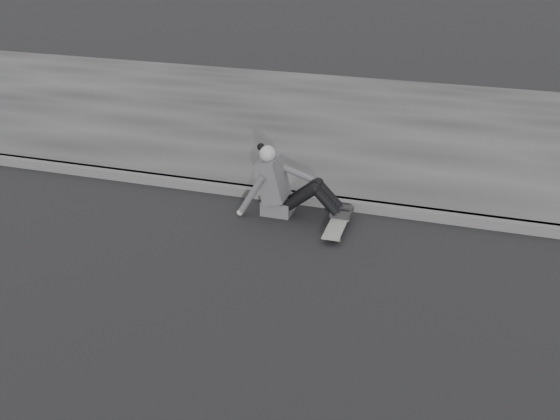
{
  "coord_description": "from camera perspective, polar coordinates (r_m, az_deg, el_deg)",
  "views": [
    {
      "loc": [
        0.97,
        -4.37,
        3.45
      ],
      "look_at": [
        -0.77,
        1.33,
        0.5
      ],
      "focal_mm": 40.0,
      "sensor_mm": 36.0,
      "label": 1
    }
  ],
  "objects": [
    {
      "name": "curb",
      "position": [
        7.79,
        8.11,
        0.29
      ],
      "size": [
        24.0,
        0.16,
        0.12
      ],
      "primitive_type": "cube",
      "color": "#505050",
      "rests_on": "ground"
    },
    {
      "name": "seated_woman",
      "position": [
        7.54,
        0.28,
        2.17
      ],
      "size": [
        1.38,
        0.46,
        0.88
      ],
      "color": "#49494B",
      "rests_on": "ground"
    },
    {
      "name": "ground",
      "position": [
        5.65,
        3.59,
        -11.33
      ],
      "size": [
        80.0,
        80.0,
        0.0
      ],
      "primitive_type": "plane",
      "color": "black",
      "rests_on": "ground"
    },
    {
      "name": "sidewalk",
      "position": [
        10.57,
        10.88,
        7.18
      ],
      "size": [
        24.0,
        6.0,
        0.12
      ],
      "primitive_type": "cube",
      "color": "#383838",
      "rests_on": "ground"
    },
    {
      "name": "skateboard",
      "position": [
        7.29,
        5.26,
        -1.36
      ],
      "size": [
        0.2,
        0.78,
        0.09
      ],
      "color": "#A3A39E",
      "rests_on": "ground"
    }
  ]
}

